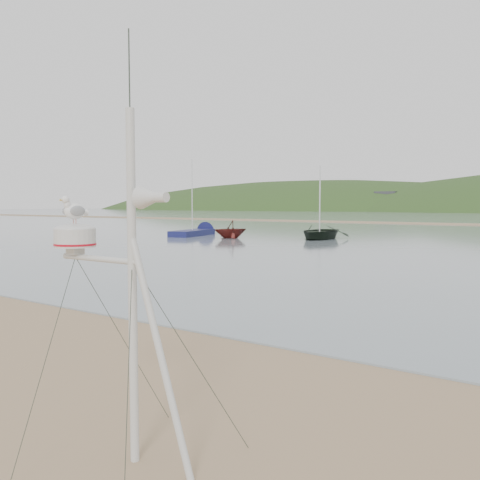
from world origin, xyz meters
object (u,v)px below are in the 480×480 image
Objects in this scene: sailboat_blue_near at (202,232)px; boat_red at (230,221)px; boat_dark at (320,206)px; mast_rig at (127,361)px.

boat_red is at bearing -27.90° from sailboat_blue_near.
sailboat_blue_near reaches higher than boat_dark.
boat_red is 5.93m from sailboat_blue_near.
boat_dark is at bearing 56.35° from boat_red.
mast_rig reaches higher than boat_red.
boat_red is (-6.36, -3.26, -1.26)m from boat_dark.
boat_dark is 1.92× the size of boat_red.
sailboat_blue_near is at bearing 127.96° from mast_rig.
mast_rig is 0.86× the size of boat_dark.
boat_dark is 0.70× the size of sailboat_blue_near.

